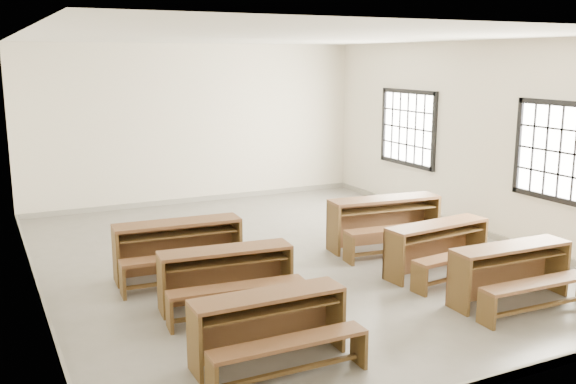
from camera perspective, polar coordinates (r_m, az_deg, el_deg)
name	(u,v)px	position (r m, az deg, el deg)	size (l,w,h in m)	color
room	(294,113)	(9.22, 0.50, 7.02)	(8.50, 8.50, 3.20)	slate
desk_set_0	(270,323)	(6.33, -1.58, -11.60)	(1.54, 0.80, 0.69)	brown
desk_set_1	(227,274)	(7.68, -5.44, -7.24)	(1.65, 0.96, 0.71)	brown
desk_set_2	(179,245)	(8.78, -9.66, -4.69)	(1.75, 0.99, 0.76)	brown
desk_set_3	(513,270)	(8.24, 19.35, -6.55)	(1.60, 0.86, 0.71)	brown
desk_set_4	(439,245)	(9.02, 13.30, -4.60)	(1.66, 0.98, 0.71)	brown
desk_set_5	(386,219)	(10.06, 8.69, -2.41)	(1.85, 1.09, 0.80)	brown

